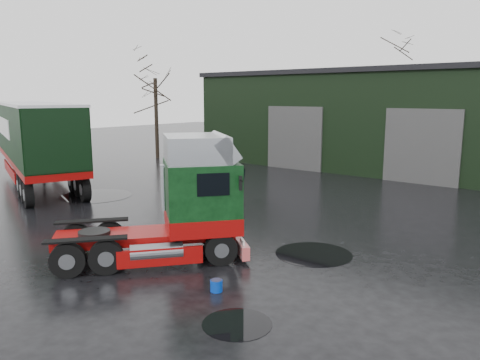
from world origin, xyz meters
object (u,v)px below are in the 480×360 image
wash_bucket (216,286)px  tree_left (156,101)px  trailer_left (36,143)px  tree_back_a (394,95)px  warehouse (456,120)px  hero_tractor (144,198)px

wash_bucket → tree_left: bearing=142.5°
trailer_left → tree_back_a: (8.07, 28.94, 2.58)m
warehouse → tree_left: size_ratio=3.81×
warehouse → trailer_left: bearing=-130.3°
warehouse → tree_back_a: (-8.00, 10.00, 1.59)m
warehouse → wash_bucket: size_ratio=107.71×
wash_bucket → tree_back_a: (-9.04, 33.39, 4.61)m
trailer_left → warehouse: bearing=-20.4°
tree_left → tree_back_a: (11.00, 18.00, 0.50)m
trailer_left → tree_back_a: size_ratio=1.47×
hero_tractor → wash_bucket: 3.53m
warehouse → tree_left: (-19.00, -8.00, 1.09)m
warehouse → wash_bucket: 23.60m
hero_tractor → tree_left: tree_left is taller
hero_tractor → trailer_left: 14.59m
hero_tractor → tree_back_a: 33.66m
warehouse → tree_left: 20.64m
warehouse → trailer_left: size_ratio=2.32×
trailer_left → tree_left: bearing=34.9°
trailer_left → wash_bucket: (17.10, -4.45, -2.03)m
hero_tractor → tree_left: 22.76m
hero_tractor → wash_bucket: (3.09, -0.39, -1.66)m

